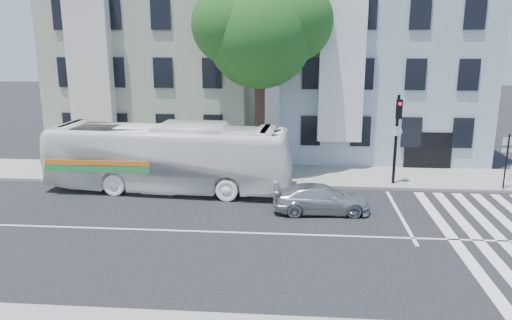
# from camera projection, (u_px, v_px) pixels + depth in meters

# --- Properties ---
(ground) EXTENTS (120.00, 120.00, 0.00)m
(ground) POSITION_uv_depth(u_px,v_px,m) (243.00, 233.00, 19.47)
(ground) COLOR black
(ground) RESTS_ON ground
(sidewalk_far) EXTENTS (80.00, 4.00, 0.15)m
(sidewalk_far) POSITION_uv_depth(u_px,v_px,m) (259.00, 175.00, 27.18)
(sidewalk_far) COLOR gray
(sidewalk_far) RESTS_ON ground
(building_left) EXTENTS (12.00, 10.00, 11.00)m
(building_left) POSITION_uv_depth(u_px,v_px,m) (162.00, 65.00, 33.16)
(building_left) COLOR #9FA88C
(building_left) RESTS_ON ground
(building_right) EXTENTS (12.00, 10.00, 11.00)m
(building_right) POSITION_uv_depth(u_px,v_px,m) (376.00, 66.00, 32.04)
(building_right) COLOR #A3B9C3
(building_right) RESTS_ON ground
(street_tree) EXTENTS (7.30, 5.90, 11.10)m
(street_tree) POSITION_uv_depth(u_px,v_px,m) (261.00, 28.00, 25.97)
(street_tree) COLOR #2D2116
(street_tree) RESTS_ON ground
(bus) EXTENTS (3.61, 12.20, 3.35)m
(bus) POSITION_uv_depth(u_px,v_px,m) (168.00, 157.00, 24.42)
(bus) COLOR white
(bus) RESTS_ON ground
(sedan) EXTENTS (1.97, 4.29, 1.22)m
(sedan) POSITION_uv_depth(u_px,v_px,m) (321.00, 199.00, 21.58)
(sedan) COLOR silver
(sedan) RESTS_ON ground
(hedge) EXTENTS (8.36, 3.36, 0.70)m
(hedge) POSITION_uv_depth(u_px,v_px,m) (143.00, 173.00, 25.90)
(hedge) COLOR #2B5C1E
(hedge) RESTS_ON sidewalk_far
(traffic_signal) EXTENTS (0.49, 0.55, 4.65)m
(traffic_signal) POSITION_uv_depth(u_px,v_px,m) (397.00, 128.00, 24.63)
(traffic_signal) COLOR black
(traffic_signal) RESTS_ON ground
(fire_hydrant) EXTENTS (0.43, 0.25, 0.76)m
(fire_hydrant) POSITION_uv_depth(u_px,v_px,m) (512.00, 174.00, 25.74)
(fire_hydrant) COLOR beige
(fire_hydrant) RESTS_ON sidewalk_far
(far_sign_pole) EXTENTS (0.50, 0.20, 2.75)m
(far_sign_pole) POSITION_uv_depth(u_px,v_px,m) (507.00, 155.00, 24.10)
(far_sign_pole) COLOR black
(far_sign_pole) RESTS_ON sidewalk_far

